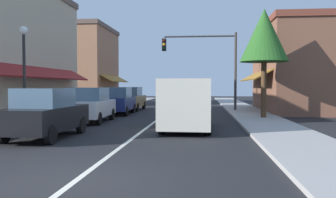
% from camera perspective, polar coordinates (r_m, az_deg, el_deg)
% --- Properties ---
extents(ground_plane, '(80.00, 80.00, 0.00)m').
position_cam_1_polar(ground_plane, '(24.73, -0.12, -2.18)').
color(ground_plane, black).
extents(sidewalk_left, '(2.60, 56.00, 0.12)m').
position_cam_1_polar(sidewalk_left, '(25.86, -12.35, -1.91)').
color(sidewalk_left, gray).
rests_on(sidewalk_left, ground).
extents(sidewalk_right, '(2.60, 56.00, 0.12)m').
position_cam_1_polar(sidewalk_right, '(24.78, 12.64, -2.09)').
color(sidewalk_right, '#A39E99').
rests_on(sidewalk_right, ground).
extents(lane_center_stripe, '(0.14, 52.00, 0.01)m').
position_cam_1_polar(lane_center_stripe, '(24.73, -0.12, -2.18)').
color(lane_center_stripe, silver).
rests_on(lane_center_stripe, ground).
extents(storefront_right_block, '(6.48, 10.20, 6.33)m').
position_cam_1_polar(storefront_right_block, '(27.45, 20.26, 4.73)').
color(storefront_right_block, brown).
rests_on(storefront_right_block, ground).
extents(storefront_far_left, '(6.12, 8.20, 7.74)m').
position_cam_1_polar(storefront_far_left, '(36.51, -13.09, 5.23)').
color(storefront_far_left, '#9E6B4C').
rests_on(storefront_far_left, ground).
extents(parked_car_nearest_left, '(1.84, 4.13, 1.77)m').
position_cam_1_polar(parked_car_nearest_left, '(13.30, -19.07, -2.20)').
color(parked_car_nearest_left, black).
rests_on(parked_car_nearest_left, ground).
extents(parked_car_second_left, '(1.86, 4.14, 1.77)m').
position_cam_1_polar(parked_car_second_left, '(18.54, -12.39, -0.95)').
color(parked_car_second_left, silver).
rests_on(parked_car_second_left, ground).
extents(parked_car_third_left, '(1.87, 4.14, 1.77)m').
position_cam_1_polar(parked_car_third_left, '(23.25, -8.08, -0.31)').
color(parked_car_third_left, navy).
rests_on(parked_car_third_left, ground).
extents(parked_car_far_left, '(1.84, 4.13, 1.77)m').
position_cam_1_polar(parked_car_far_left, '(27.18, -6.09, 0.05)').
color(parked_car_far_left, brown).
rests_on(parked_car_far_left, ground).
extents(van_in_lane, '(2.09, 5.22, 2.12)m').
position_cam_1_polar(van_in_lane, '(15.05, 3.20, -0.58)').
color(van_in_lane, beige).
rests_on(van_in_lane, ground).
extents(traffic_signal_mast_arm, '(5.39, 0.50, 5.69)m').
position_cam_1_polar(traffic_signal_mast_arm, '(25.94, 6.68, 6.65)').
color(traffic_signal_mast_arm, '#333333').
rests_on(traffic_signal_mast_arm, ground).
extents(street_lamp_left_near, '(0.36, 0.36, 4.36)m').
position_cam_1_polar(street_lamp_left_near, '(16.18, -22.12, 5.94)').
color(street_lamp_left_near, black).
rests_on(street_lamp_left_near, ground).
extents(tree_right_near, '(2.64, 2.64, 6.10)m').
position_cam_1_polar(tree_right_near, '(20.47, 15.19, 9.74)').
color(tree_right_near, '#4C331E').
rests_on(tree_right_near, ground).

